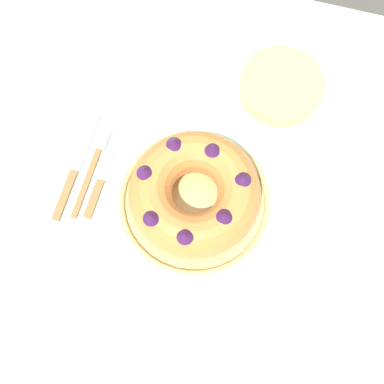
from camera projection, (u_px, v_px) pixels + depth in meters
ground_plane at (191, 272)px, 1.62m from camera, size 8.00×8.00×0.00m
dining_table at (191, 226)px, 0.97m from camera, size 1.35×1.16×0.77m
serving_dish at (192, 200)px, 0.88m from camera, size 0.30×0.30×0.02m
bundt_cake at (192, 192)px, 0.84m from camera, size 0.25×0.25×0.10m
fork at (94, 162)px, 0.92m from camera, size 0.02×0.21×0.01m
serving_knife at (74, 173)px, 0.91m from camera, size 0.02×0.24×0.01m
cake_knife at (100, 182)px, 0.90m from camera, size 0.02×0.18×0.01m
side_bowl at (281, 86)px, 0.96m from camera, size 0.18×0.18×0.04m
napkin at (321, 261)px, 0.85m from camera, size 0.19×0.15×0.00m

